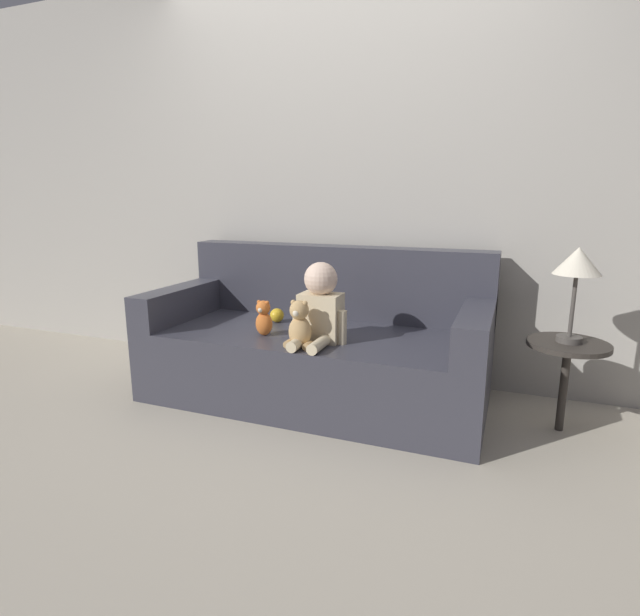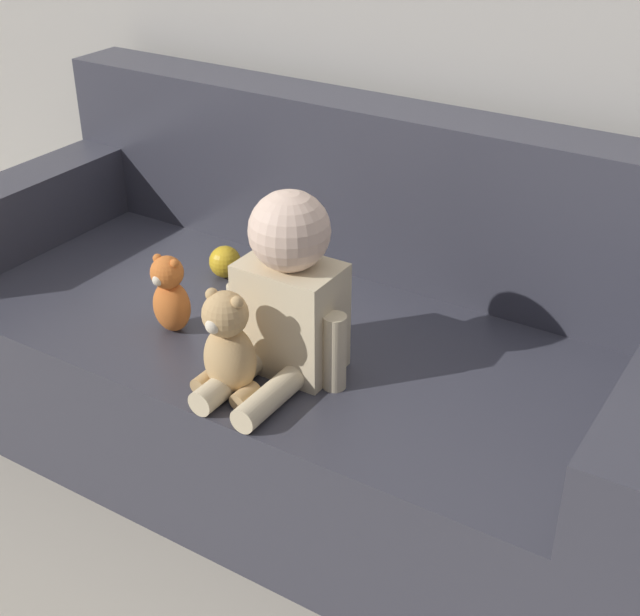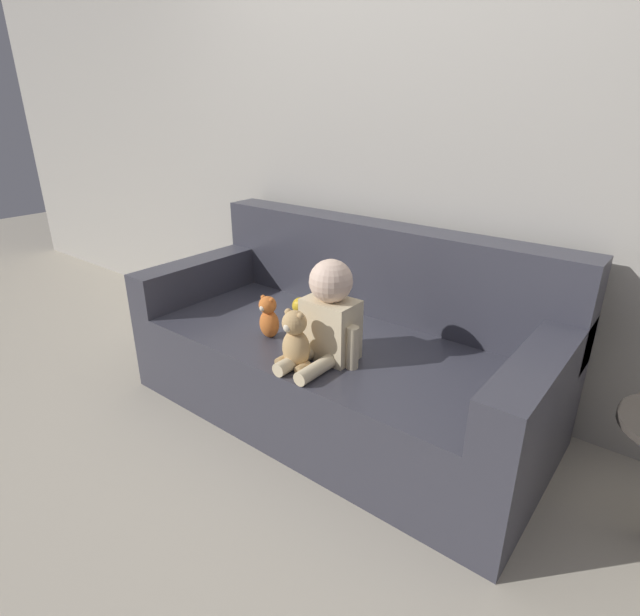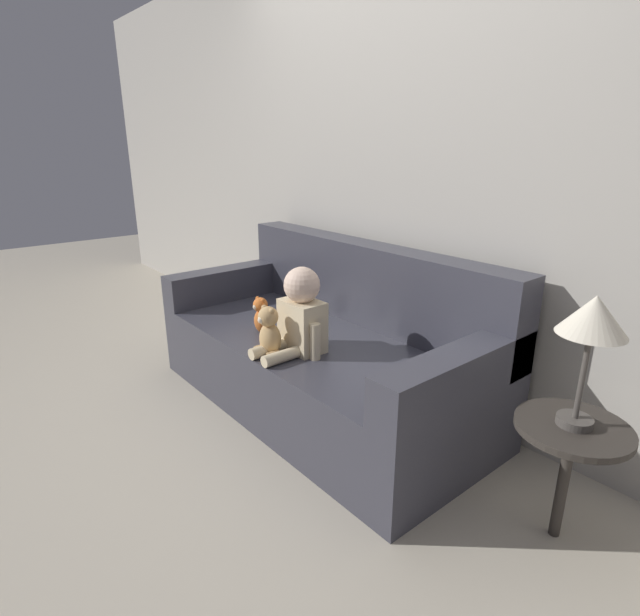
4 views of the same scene
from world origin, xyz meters
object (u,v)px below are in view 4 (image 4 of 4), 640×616
object	(u,v)px
couch	(326,352)
plush_toy_side	(261,315)
person_baby	(300,315)
toy_ball	(298,311)
teddy_bear_brown	(269,332)
side_table	(584,370)

from	to	relation	value
couch	plush_toy_side	size ratio (longest dim) A/B	9.72
person_baby	toy_ball	world-z (taller)	person_baby
couch	toy_ball	world-z (taller)	couch
couch	person_baby	bearing A→B (deg)	-67.59
plush_toy_side	toy_ball	xyz separation A→B (m)	(-0.06, 0.29, -0.06)
toy_ball	plush_toy_side	bearing A→B (deg)	-77.67
person_baby	plush_toy_side	size ratio (longest dim) A/B	2.12
teddy_bear_brown	plush_toy_side	world-z (taller)	teddy_bear_brown
couch	side_table	bearing A→B (deg)	0.23
couch	teddy_bear_brown	size ratio (longest dim) A/B	7.83
toy_ball	side_table	xyz separation A→B (m)	(1.62, -0.02, 0.22)
person_baby	teddy_bear_brown	xyz separation A→B (m)	(-0.05, -0.15, -0.07)
teddy_bear_brown	plush_toy_side	distance (m)	0.31
couch	teddy_bear_brown	world-z (taller)	couch
plush_toy_side	side_table	size ratio (longest dim) A/B	0.21
side_table	toy_ball	bearing A→B (deg)	179.30
person_baby	teddy_bear_brown	size ratio (longest dim) A/B	1.71
teddy_bear_brown	side_table	world-z (taller)	side_table
plush_toy_side	toy_ball	bearing A→B (deg)	102.33
plush_toy_side	side_table	world-z (taller)	side_table
couch	person_baby	size ratio (longest dim) A/B	4.59
toy_ball	person_baby	bearing A→B (deg)	-35.64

